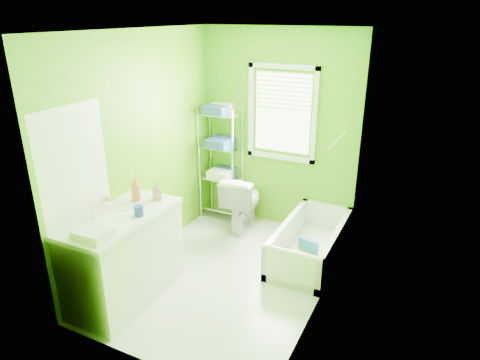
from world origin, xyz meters
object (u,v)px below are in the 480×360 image
at_px(toilet, 243,201).
at_px(vanity, 124,255).
at_px(wire_shelf_unit, 222,151).
at_px(bathtub, 309,248).

distance_m(toilet, vanity, 1.94).
relative_size(vanity, wire_shelf_unit, 0.76).
relative_size(bathtub, toilet, 1.83).
height_order(toilet, wire_shelf_unit, wire_shelf_unit).
bearing_deg(wire_shelf_unit, vanity, -90.06).
relative_size(toilet, vanity, 0.63).
bearing_deg(wire_shelf_unit, bathtub, -21.17).
relative_size(bathtub, vanity, 1.15).
height_order(toilet, vanity, vanity).
bearing_deg(bathtub, vanity, -134.08).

